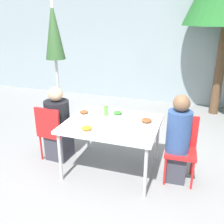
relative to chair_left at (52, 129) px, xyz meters
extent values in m
plane|color=gray|center=(0.93, 0.02, -0.50)|extent=(24.00, 24.00, 0.00)
cube|color=#89999E|center=(0.93, 3.49, 1.00)|extent=(10.00, 0.20, 3.00)
cube|color=white|center=(0.93, 0.02, 0.21)|extent=(1.25, 1.03, 0.04)
cylinder|color=#B7B7B7|center=(0.37, -0.44, -0.16)|extent=(0.04, 0.04, 0.69)
cylinder|color=#B7B7B7|center=(1.50, -0.44, -0.16)|extent=(0.04, 0.04, 0.69)
cylinder|color=#B7B7B7|center=(0.37, 0.48, -0.16)|extent=(0.04, 0.04, 0.69)
cylinder|color=#B7B7B7|center=(1.50, 0.48, -0.16)|extent=(0.04, 0.04, 0.69)
cube|color=red|center=(0.01, 0.08, -0.08)|extent=(0.43, 0.43, 0.04)
cube|color=red|center=(-0.01, -0.10, 0.15)|extent=(0.40, 0.06, 0.42)
cylinder|color=red|center=(-0.15, 0.26, -0.30)|extent=(0.03, 0.03, 0.40)
cylinder|color=red|center=(0.19, 0.24, -0.30)|extent=(0.03, 0.03, 0.40)
cylinder|color=red|center=(-0.18, -0.08, -0.30)|extent=(0.03, 0.03, 0.40)
cylinder|color=red|center=(0.16, -0.10, -0.30)|extent=(0.03, 0.03, 0.40)
cube|color=#383842|center=(0.06, 0.08, -0.28)|extent=(0.35, 0.35, 0.44)
cylinder|color=black|center=(0.06, 0.08, 0.18)|extent=(0.37, 0.37, 0.48)
sphere|color=tan|center=(0.06, 0.08, 0.53)|extent=(0.21, 0.21, 0.21)
cube|color=red|center=(1.86, 0.06, -0.08)|extent=(0.42, 0.42, 0.04)
cube|color=red|center=(1.85, 0.25, 0.15)|extent=(0.40, 0.06, 0.42)
cylinder|color=red|center=(2.04, -0.10, -0.30)|extent=(0.03, 0.03, 0.40)
cylinder|color=red|center=(1.70, -0.11, -0.30)|extent=(0.03, 0.03, 0.40)
cylinder|color=red|center=(2.02, 0.24, -0.30)|extent=(0.03, 0.03, 0.40)
cylinder|color=red|center=(1.68, 0.23, -0.30)|extent=(0.03, 0.03, 0.40)
cube|color=#383842|center=(1.81, 0.06, -0.28)|extent=(0.29, 0.29, 0.44)
cylinder|color=navy|center=(1.81, 0.06, 0.21)|extent=(0.30, 0.30, 0.54)
sphere|color=brown|center=(1.81, 0.06, 0.58)|extent=(0.21, 0.21, 0.21)
cylinder|color=#333333|center=(-0.34, 0.82, -0.48)|extent=(0.36, 0.36, 0.05)
cylinder|color=#BCBCBC|center=(-0.34, 0.82, 0.66)|extent=(0.04, 0.04, 2.33)
cone|color=#2D5128|center=(-0.34, 0.82, 1.36)|extent=(0.33, 0.33, 0.93)
cylinder|color=white|center=(0.93, 0.30, 0.24)|extent=(0.23, 0.23, 0.01)
ellipsoid|color=#33702D|center=(0.93, 0.30, 0.27)|extent=(0.13, 0.13, 0.05)
cylinder|color=white|center=(1.38, 0.14, 0.24)|extent=(0.25, 0.25, 0.01)
ellipsoid|color=brown|center=(1.38, 0.14, 0.27)|extent=(0.14, 0.14, 0.06)
cylinder|color=white|center=(0.45, 0.17, 0.24)|extent=(0.22, 0.22, 0.01)
ellipsoid|color=brown|center=(0.45, 0.17, 0.27)|extent=(0.12, 0.12, 0.05)
cylinder|color=white|center=(0.72, -0.34, 0.24)|extent=(0.23, 0.23, 0.01)
ellipsoid|color=orange|center=(0.72, -0.34, 0.27)|extent=(0.13, 0.13, 0.05)
cylinder|color=#51A338|center=(0.77, 0.22, 0.31)|extent=(0.06, 0.06, 0.16)
cylinder|color=white|center=(0.77, 0.22, 0.40)|extent=(0.04, 0.04, 0.02)
cylinder|color=silver|center=(1.24, -0.24, 0.28)|extent=(0.07, 0.07, 0.11)
cylinder|color=white|center=(0.56, -0.15, 0.26)|extent=(0.17, 0.17, 0.06)
cylinder|color=brown|center=(2.43, 2.91, 0.45)|extent=(0.20, 0.20, 1.91)
camera|label=1|loc=(1.91, -2.93, 1.56)|focal=40.00mm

